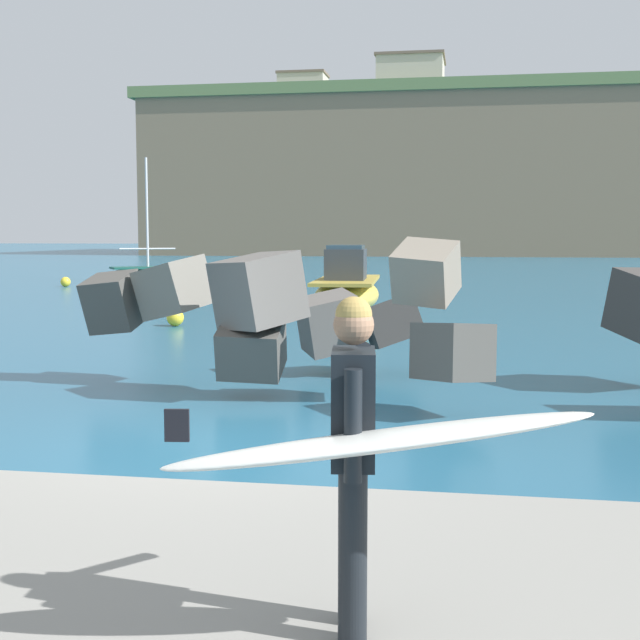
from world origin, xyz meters
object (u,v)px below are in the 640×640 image
boat_near_left (347,290)px  surfer_with_board (360,444)px  mooring_buoy_middle (66,282)px  station_building_west (411,77)px  station_building_central (303,94)px  mooring_buoy_inner (175,317)px  boat_near_centre (155,272)px

boat_near_left → surfer_with_board: bearing=-81.8°
mooring_buoy_middle → station_building_west: station_building_west is taller
mooring_buoy_middle → station_building_central: station_building_central is taller
surfer_with_board → station_building_central: 115.09m
mooring_buoy_middle → mooring_buoy_inner: bearing=-55.4°
station_building_central → surfer_with_board: bearing=-79.0°
surfer_with_board → boat_near_centre: boat_near_centre is taller
boat_near_left → station_building_west: station_building_west is taller
station_building_central → boat_near_centre: bearing=-84.8°
boat_near_left → boat_near_centre: boat_near_centre is taller
station_building_west → surfer_with_board: bearing=-86.2°
mooring_buoy_inner → station_building_west: bearing=89.8°
surfer_with_board → mooring_buoy_inner: 18.08m
boat_near_centre → mooring_buoy_middle: size_ratio=13.86×
boat_near_left → mooring_buoy_inner: size_ratio=13.51×
station_building_central → mooring_buoy_middle: bearing=-86.8°
surfer_with_board → station_building_central: (-21.73, 111.29, 19.69)m
surfer_with_board → mooring_buoy_middle: 36.16m
boat_near_centre → boat_near_left: bearing=-52.6°
boat_near_left → boat_near_centre: 19.63m
boat_near_left → station_building_west: 79.52m
boat_near_left → mooring_buoy_middle: 17.53m
station_building_central → mooring_buoy_inner: bearing=-81.1°
mooring_buoy_inner → station_building_west: station_building_west is taller
station_building_west → mooring_buoy_middle: bearing=-99.1°
boat_near_left → mooring_buoy_middle: (-14.13, 10.36, -0.45)m
surfer_with_board → boat_near_left: (-3.09, 21.42, -0.61)m
boat_near_centre → mooring_buoy_middle: boat_near_centre is taller
boat_near_left → mooring_buoy_inner: 6.04m
boat_near_left → boat_near_centre: bearing=127.4°
surfer_with_board → station_building_central: station_building_central is taller
boat_near_centre → mooring_buoy_inner: boat_near_centre is taller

